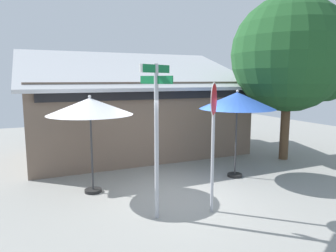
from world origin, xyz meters
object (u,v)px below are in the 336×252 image
(patio_umbrella_ivory_left, at_px, (90,107))
(patio_umbrella_royal_blue_center, at_px, (237,101))
(street_sign_post, at_px, (156,127))
(stop_sign, at_px, (213,124))
(shade_tree, at_px, (296,57))

(patio_umbrella_ivory_left, xyz_separation_m, patio_umbrella_royal_blue_center, (4.18, -0.43, 0.06))
(street_sign_post, height_order, patio_umbrella_royal_blue_center, street_sign_post)
(street_sign_post, distance_m, stop_sign, 1.25)
(patio_umbrella_royal_blue_center, bearing_deg, street_sign_post, -152.94)
(street_sign_post, distance_m, shade_tree, 7.07)
(patio_umbrella_ivory_left, height_order, patio_umbrella_royal_blue_center, patio_umbrella_royal_blue_center)
(street_sign_post, bearing_deg, stop_sign, -9.52)
(street_sign_post, xyz_separation_m, patio_umbrella_ivory_left, (-0.95, 2.08, 0.27))
(stop_sign, relative_size, shade_tree, 0.49)
(patio_umbrella_royal_blue_center, bearing_deg, stop_sign, -137.03)
(patio_umbrella_ivory_left, bearing_deg, patio_umbrella_royal_blue_center, -5.82)
(stop_sign, distance_m, patio_umbrella_ivory_left, 3.17)
(patio_umbrella_royal_blue_center, relative_size, shade_tree, 0.45)
(patio_umbrella_royal_blue_center, xyz_separation_m, shade_tree, (3.12, 0.90, 1.41))
(stop_sign, distance_m, shade_tree, 6.07)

